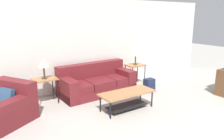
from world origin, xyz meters
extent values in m
cube|color=silver|center=(0.00, 4.77, 1.30)|extent=(9.12, 0.06, 2.60)
cube|color=maroon|center=(-0.19, 4.17, 0.11)|extent=(2.11, 0.98, 0.22)
cube|color=maroon|center=(-0.88, 4.12, 0.32)|extent=(0.70, 0.84, 0.20)
cube|color=maroon|center=(-0.19, 4.15, 0.32)|extent=(0.70, 0.84, 0.20)
cube|color=maroon|center=(0.51, 4.17, 0.32)|extent=(0.70, 0.84, 0.20)
cube|color=maroon|center=(-0.20, 4.49, 0.62)|extent=(2.09, 0.33, 0.40)
cube|color=maroon|center=(-1.09, 4.14, 0.29)|extent=(0.31, 0.92, 0.58)
cube|color=maroon|center=(0.71, 4.20, 0.29)|extent=(0.31, 0.92, 0.58)
cube|color=maroon|center=(-2.63, 3.75, 0.20)|extent=(1.34, 1.35, 0.40)
cube|color=maroon|center=(-2.33, 3.93, 0.60)|extent=(0.74, 1.00, 0.40)
cube|color=maroon|center=(-2.44, 3.43, 0.28)|extent=(0.96, 0.71, 0.56)
cube|color=#33567F|center=(-2.53, 3.81, 0.50)|extent=(0.34, 0.39, 0.36)
cube|color=#A87042|center=(-0.16, 2.87, 0.40)|extent=(1.29, 0.54, 0.04)
cylinder|color=black|center=(-0.74, 2.66, 0.19)|extent=(0.03, 0.03, 0.38)
cylinder|color=black|center=(0.43, 2.66, 0.19)|extent=(0.03, 0.03, 0.38)
cylinder|color=black|center=(-0.74, 3.07, 0.19)|extent=(0.03, 0.03, 0.38)
cylinder|color=black|center=(0.43, 3.07, 0.19)|extent=(0.03, 0.03, 0.38)
cube|color=black|center=(-0.16, 2.87, 0.08)|extent=(0.97, 0.38, 0.02)
cube|color=#A87042|center=(-1.61, 4.26, 0.62)|extent=(0.57, 0.44, 0.03)
cylinder|color=black|center=(-1.85, 4.08, 0.30)|extent=(0.03, 0.03, 0.60)
cylinder|color=black|center=(-1.36, 4.08, 0.30)|extent=(0.03, 0.03, 0.60)
cylinder|color=black|center=(-1.85, 4.44, 0.30)|extent=(0.03, 0.03, 0.60)
cylinder|color=black|center=(-1.36, 4.44, 0.30)|extent=(0.03, 0.03, 0.60)
cube|color=#A87042|center=(1.23, 4.26, 0.62)|extent=(0.57, 0.44, 0.03)
cylinder|color=black|center=(0.98, 4.08, 0.30)|extent=(0.03, 0.03, 0.60)
cylinder|color=black|center=(1.47, 4.08, 0.30)|extent=(0.03, 0.03, 0.60)
cylinder|color=black|center=(0.98, 4.44, 0.30)|extent=(0.03, 0.03, 0.60)
cylinder|color=black|center=(1.47, 4.44, 0.30)|extent=(0.03, 0.03, 0.60)
cylinder|color=#472D1E|center=(-1.61, 4.26, 0.64)|extent=(0.14, 0.14, 0.02)
cylinder|color=#472D1E|center=(-1.61, 4.26, 0.79)|extent=(0.04, 0.04, 0.27)
cone|color=beige|center=(-1.61, 4.26, 1.03)|extent=(0.29, 0.29, 0.21)
cylinder|color=#472D1E|center=(1.23, 4.26, 0.64)|extent=(0.14, 0.14, 0.02)
cylinder|color=#472D1E|center=(1.23, 4.26, 0.79)|extent=(0.04, 0.04, 0.27)
cone|color=beige|center=(1.23, 4.26, 1.03)|extent=(0.29, 0.29, 0.21)
cube|color=#1E2847|center=(1.16, 3.54, 0.18)|extent=(0.28, 0.22, 0.36)
cube|color=#1E2847|center=(1.16, 3.41, 0.11)|extent=(0.21, 0.05, 0.14)
cylinder|color=#1E2847|center=(1.09, 3.67, 0.20)|extent=(0.02, 0.02, 0.27)
cylinder|color=#1E2847|center=(1.24, 3.67, 0.20)|extent=(0.02, 0.02, 0.27)
camera|label=1|loc=(-3.04, -0.88, 2.10)|focal=35.00mm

